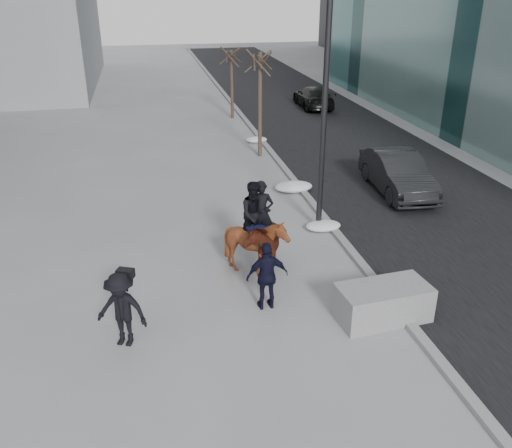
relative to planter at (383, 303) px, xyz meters
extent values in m
plane|color=gray|center=(-2.49, 1.49, -0.43)|extent=(120.00, 120.00, 0.00)
cube|color=black|center=(4.51, 11.49, -0.43)|extent=(8.00, 90.00, 0.01)
cube|color=gray|center=(0.51, 11.49, -0.37)|extent=(0.25, 90.00, 0.12)
cube|color=gray|center=(0.00, 0.00, 0.00)|extent=(2.25, 1.27, 0.86)
imported|color=black|center=(3.98, 7.76, 0.32)|extent=(1.93, 4.69, 1.51)
imported|color=black|center=(5.39, 22.77, 0.22)|extent=(2.06, 4.60, 1.31)
imported|color=#48170E|center=(-2.28, 2.84, 0.40)|extent=(1.43, 2.15, 1.67)
imported|color=black|center=(-2.28, 2.99, 1.25)|extent=(0.73, 0.58, 1.75)
cube|color=#0F1838|center=(-2.28, 2.99, 0.89)|extent=(0.62, 0.67, 0.06)
imported|color=#4A1F0E|center=(-2.49, 2.69, 0.42)|extent=(1.58, 1.73, 1.71)
imported|color=black|center=(-2.49, 2.84, 1.29)|extent=(0.95, 0.79, 1.78)
cube|color=#0E1034|center=(-2.49, 2.84, 0.91)|extent=(0.55, 0.62, 0.06)
imported|color=black|center=(-2.57, 1.02, 0.45)|extent=(1.05, 0.47, 1.75)
cylinder|color=#F2420E|center=(-2.62, 1.57, 0.72)|extent=(0.04, 0.18, 0.07)
imported|color=black|center=(-5.96, 0.23, 0.45)|extent=(1.30, 1.05, 1.75)
cube|color=black|center=(-5.81, 0.48, 1.19)|extent=(0.42, 0.35, 0.20)
cylinder|color=black|center=(0.11, 5.24, 4.07)|extent=(0.18, 0.18, 9.00)
ellipsoid|color=silver|center=(0.21, 15.58, -0.29)|extent=(1.08, 0.68, 0.27)
ellipsoid|color=silver|center=(0.21, 8.63, -0.25)|extent=(1.45, 0.92, 0.37)
ellipsoid|color=silver|center=(0.21, -0.04, -0.28)|extent=(1.18, 0.75, 0.30)
ellipsoid|color=silver|center=(0.21, 5.05, -0.28)|extent=(1.15, 0.73, 0.29)
camera|label=1|loc=(-5.14, -10.00, 6.93)|focal=38.00mm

